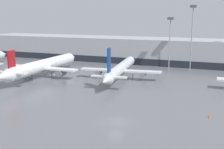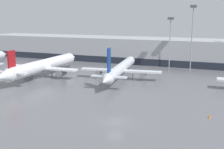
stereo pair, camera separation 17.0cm
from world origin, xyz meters
name	(u,v)px [view 1 (the left image)]	position (x,y,z in m)	size (l,w,h in m)	color
ground_plane	(115,122)	(0.00, 0.00, 0.00)	(320.00, 320.00, 0.00)	slate
terminal_building	(177,52)	(0.11, 61.95, 4.49)	(160.00, 26.01, 9.00)	#9EA0A5
parked_jet_1	(120,69)	(-10.14, 30.20, 2.95)	(22.56, 35.07, 9.97)	silver
parked_jet_2	(43,66)	(-31.52, 24.67, 3.28)	(21.15, 37.81, 9.05)	silver
traffic_cone_0	(210,116)	(14.39, 7.66, 0.30)	(0.44, 0.44, 0.60)	orange
apron_light_mast_2	(170,28)	(-0.26, 48.79, 13.38)	(1.80, 1.80, 16.78)	gray
apron_light_mast_3	(193,20)	(6.36, 49.02, 15.85)	(1.80, 1.80, 20.38)	gray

